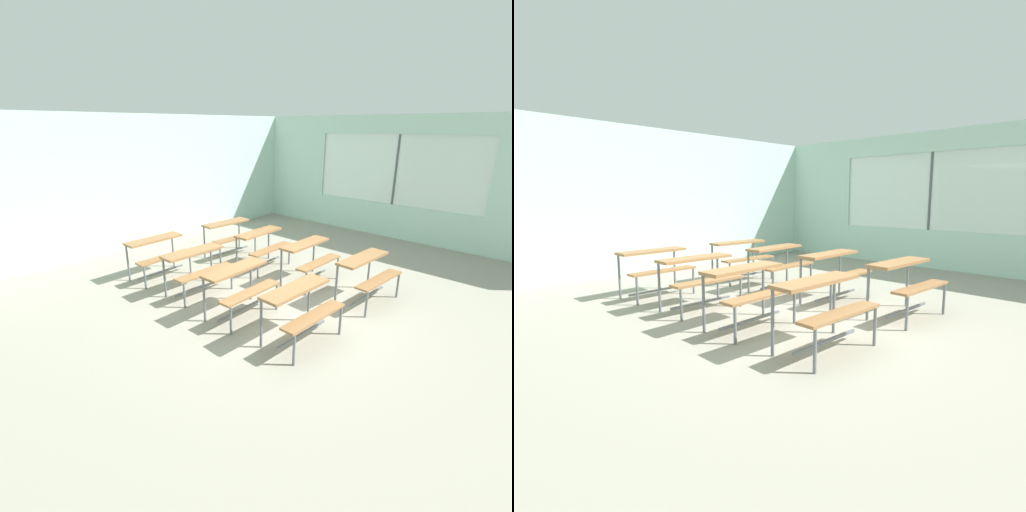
% 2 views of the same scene
% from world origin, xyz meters
% --- Properties ---
extents(ground, '(10.00, 9.00, 0.05)m').
position_xyz_m(ground, '(0.00, 0.00, -0.03)').
color(ground, gray).
extents(wall_back, '(10.00, 0.12, 3.00)m').
position_xyz_m(wall_back, '(0.00, 4.50, 1.50)').
color(wall_back, silver).
rests_on(wall_back, ground).
extents(wall_right, '(0.12, 9.00, 3.00)m').
position_xyz_m(wall_right, '(5.00, -0.13, 1.45)').
color(wall_right, silver).
rests_on(wall_right, ground).
extents(desk_bench_r0c0, '(1.11, 0.61, 0.74)m').
position_xyz_m(desk_bench_r0c0, '(-0.58, -0.87, 0.56)').
color(desk_bench_r0c0, olive).
rests_on(desk_bench_r0c0, ground).
extents(desk_bench_r0c1, '(1.12, 0.64, 0.74)m').
position_xyz_m(desk_bench_r0c1, '(1.12, -0.92, 0.56)').
color(desk_bench_r0c1, olive).
rests_on(desk_bench_r0c1, ground).
extents(desk_bench_r1c0, '(1.12, 0.62, 0.74)m').
position_xyz_m(desk_bench_r1c0, '(-0.64, 0.23, 0.56)').
color(desk_bench_r1c0, olive).
rests_on(desk_bench_r1c0, ground).
extents(desk_bench_r1c1, '(1.10, 0.60, 0.74)m').
position_xyz_m(desk_bench_r1c1, '(1.10, 0.22, 0.56)').
color(desk_bench_r1c1, olive).
rests_on(desk_bench_r1c1, ground).
extents(desk_bench_r2c0, '(1.11, 0.60, 0.74)m').
position_xyz_m(desk_bench_r2c0, '(-0.59, 1.33, 0.56)').
color(desk_bench_r2c0, olive).
rests_on(desk_bench_r2c0, ground).
extents(desk_bench_r2c1, '(1.13, 0.64, 0.74)m').
position_xyz_m(desk_bench_r2c1, '(1.06, 1.35, 0.56)').
color(desk_bench_r2c1, olive).
rests_on(desk_bench_r2c1, ground).
extents(desk_bench_r3c0, '(1.11, 0.61, 0.74)m').
position_xyz_m(desk_bench_r3c0, '(-0.65, 2.44, 0.56)').
color(desk_bench_r3c0, olive).
rests_on(desk_bench_r3c0, ground).
extents(desk_bench_r3c1, '(1.13, 0.65, 0.74)m').
position_xyz_m(desk_bench_r3c1, '(1.12, 2.41, 0.56)').
color(desk_bench_r3c1, olive).
rests_on(desk_bench_r3c1, ground).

